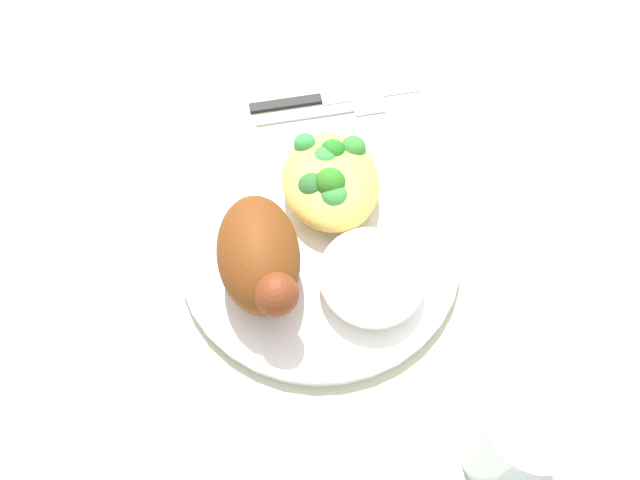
% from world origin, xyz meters
% --- Properties ---
extents(ground_plane, '(2.00, 2.00, 0.00)m').
position_xyz_m(ground_plane, '(0.00, 0.00, 0.00)').
color(ground_plane, beige).
extents(plate, '(0.26, 0.26, 0.02)m').
position_xyz_m(plate, '(0.00, 0.00, 0.01)').
color(plate, white).
rests_on(plate, ground_plane).
extents(roasted_chicken, '(0.12, 0.07, 0.07)m').
position_xyz_m(roasted_chicken, '(0.03, -0.06, 0.06)').
color(roasted_chicken, brown).
rests_on(roasted_chicken, plate).
extents(rice_pile, '(0.10, 0.09, 0.03)m').
position_xyz_m(rice_pile, '(0.05, 0.04, 0.03)').
color(rice_pile, white).
rests_on(rice_pile, plate).
extents(mac_cheese_with_broccoli, '(0.11, 0.09, 0.05)m').
position_xyz_m(mac_cheese_with_broccoli, '(-0.06, 0.02, 0.04)').
color(mac_cheese_with_broccoli, '#E9B94D').
rests_on(mac_cheese_with_broccoli, plate).
extents(fork, '(0.02, 0.14, 0.01)m').
position_xyz_m(fork, '(-0.17, 0.04, 0.00)').
color(fork, '#B2B2B7').
rests_on(fork, ground_plane).
extents(knife, '(0.02, 0.19, 0.01)m').
position_xyz_m(knife, '(-0.20, 0.03, 0.00)').
color(knife, black).
rests_on(knife, ground_plane).
extents(water_glass, '(0.07, 0.07, 0.09)m').
position_xyz_m(water_glass, '(0.20, 0.12, 0.05)').
color(water_glass, silver).
rests_on(water_glass, ground_plane).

